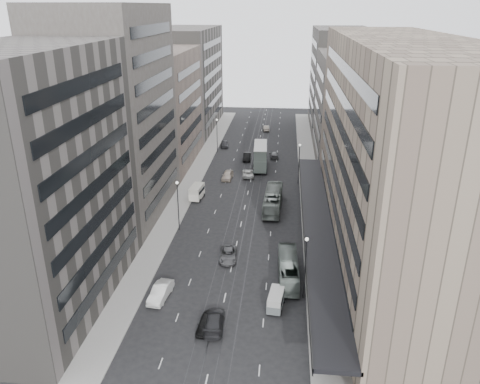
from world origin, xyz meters
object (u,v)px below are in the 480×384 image
at_px(bus_near, 288,269).
at_px(panel_van, 197,192).
at_px(vw_microbus, 276,299).
at_px(sedan_1, 160,292).
at_px(double_decker, 260,156).
at_px(sedan_2, 228,255).
at_px(pedestrian, 334,343).
at_px(bus_far, 273,200).
at_px(sedan_0, 206,324).

bearing_deg(bus_near, panel_van, -58.76).
distance_m(vw_microbus, sedan_1, 14.21).
bearing_deg(double_decker, sedan_2, -95.80).
distance_m(panel_van, pedestrian, 45.02).
distance_m(vw_microbus, panel_van, 35.91).
bearing_deg(vw_microbus, pedestrian, -41.32).
distance_m(bus_far, sedan_1, 31.40).
xyz_separation_m(bus_near, sedan_2, (-8.50, 4.23, -0.75)).
bearing_deg(panel_van, bus_near, -50.15).
bearing_deg(sedan_2, sedan_0, -96.05).
bearing_deg(vw_microbus, bus_near, 84.99).
height_order(panel_van, sedan_1, panel_van).
bearing_deg(bus_far, panel_van, -10.47).
bearing_deg(sedan_1, vw_microbus, 4.05).
relative_size(bus_far, sedan_1, 2.33).
height_order(bus_far, sedan_1, bus_far).
bearing_deg(double_decker, bus_far, -83.58).
relative_size(double_decker, sedan_0, 2.38).
distance_m(sedan_1, pedestrian, 21.82).
relative_size(vw_microbus, sedan_2, 0.80).
height_order(bus_far, pedestrian, bus_far).
distance_m(double_decker, sedan_2, 40.45).
bearing_deg(bus_near, sedan_0, 49.27).
bearing_deg(sedan_2, bus_far, 68.78).
xyz_separation_m(double_decker, panel_van, (-10.70, -18.87, -1.42)).
relative_size(sedan_0, sedan_2, 0.82).
relative_size(double_decker, sedan_2, 1.95).
distance_m(bus_far, sedan_2, 19.25).
bearing_deg(bus_near, double_decker, -84.21).
bearing_deg(bus_far, vw_microbus, 94.48).
bearing_deg(bus_near, pedestrian, 106.99).
bearing_deg(bus_far, sedan_1, 67.67).
bearing_deg(sedan_1, panel_van, 98.99).
distance_m(bus_near, sedan_0, 14.63).
height_order(bus_near, sedan_1, bus_near).
height_order(sedan_1, pedestrian, pedestrian).
bearing_deg(vw_microbus, sedan_2, 130.08).
relative_size(vw_microbus, panel_van, 0.91).
xyz_separation_m(vw_microbus, sedan_2, (-7.06, 10.91, -0.46)).
bearing_deg(sedan_1, double_decker, 86.10).
relative_size(bus_near, sedan_2, 2.05).
bearing_deg(panel_van, double_decker, 66.84).
bearing_deg(bus_near, sedan_2, -28.66).
height_order(bus_near, sedan_0, bus_near).
xyz_separation_m(double_decker, sedan_0, (-2.82, -55.99, -2.19)).
bearing_deg(sedan_2, sedan_1, -128.65).
xyz_separation_m(bus_far, sedan_2, (-5.73, -18.35, -0.97)).
relative_size(bus_far, vw_microbus, 2.97).
bearing_deg(pedestrian, bus_far, -103.77).
distance_m(bus_near, panel_van, 30.79).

